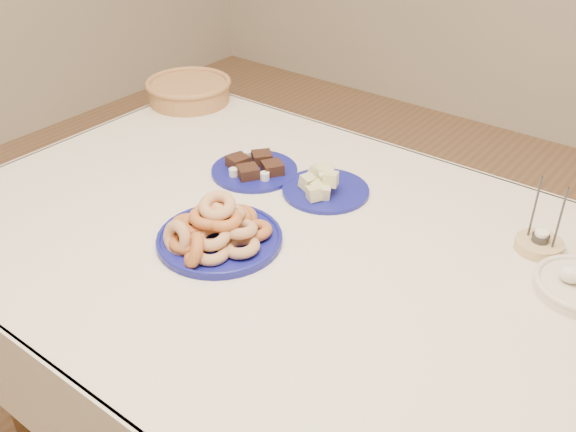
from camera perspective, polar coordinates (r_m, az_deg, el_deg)
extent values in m
cylinder|color=brown|center=(2.25, -7.10, 0.23)|extent=(0.06, 0.06, 0.72)
cube|color=silver|center=(1.40, 1.25, -2.92)|extent=(1.70, 1.10, 0.02)
cube|color=silver|center=(1.87, 11.31, 1.62)|extent=(1.70, 0.01, 0.28)
cube|color=silver|center=(2.02, -18.59, 2.81)|extent=(0.01, 1.10, 0.28)
cylinder|color=navy|center=(1.41, -6.09, -2.10)|extent=(0.34, 0.34, 0.01)
torus|color=navy|center=(1.40, -6.11, -1.86)|extent=(0.35, 0.35, 0.01)
torus|color=#AE7248|center=(1.35, -4.16, -2.75)|extent=(0.08, 0.08, 0.03)
torus|color=#994C22|center=(1.40, -3.03, -1.30)|extent=(0.10, 0.10, 0.03)
torus|color=#994C22|center=(1.44, -4.30, -0.09)|extent=(0.11, 0.10, 0.03)
torus|color=#AE7248|center=(1.46, -6.79, 0.18)|extent=(0.11, 0.11, 0.03)
torus|color=#994C22|center=(1.43, -8.86, -0.82)|extent=(0.11, 0.11, 0.03)
torus|color=#994C22|center=(1.37, -8.91, -2.30)|extent=(0.09, 0.09, 0.03)
torus|color=#AE7248|center=(1.34, -6.87, -3.20)|extent=(0.11, 0.11, 0.03)
torus|color=#AE7248|center=(1.36, -4.36, -1.15)|extent=(0.11, 0.11, 0.04)
torus|color=#994C22|center=(1.41, -4.81, 0.08)|extent=(0.11, 0.11, 0.04)
torus|color=#AE7248|center=(1.42, -6.90, 0.29)|extent=(0.11, 0.11, 0.04)
torus|color=#994C22|center=(1.38, -8.08, -0.79)|extent=(0.09, 0.08, 0.03)
torus|color=#AE7248|center=(1.34, -6.72, -1.80)|extent=(0.10, 0.10, 0.04)
torus|color=#994C22|center=(1.35, -5.74, -0.25)|extent=(0.10, 0.10, 0.03)
torus|color=#AE7248|center=(1.38, -5.36, 0.53)|extent=(0.09, 0.09, 0.06)
torus|color=#994C22|center=(1.39, -6.75, 0.67)|extent=(0.11, 0.11, 0.05)
torus|color=#994C22|center=(1.36, -7.16, -0.10)|extent=(0.11, 0.11, 0.03)
torus|color=#AE7248|center=(1.35, -6.31, 0.92)|extent=(0.11, 0.11, 0.05)
torus|color=#AE7248|center=(1.37, -9.83, -1.98)|extent=(0.09, 0.06, 0.08)
torus|color=#994C22|center=(1.33, -8.38, -3.08)|extent=(0.09, 0.09, 0.08)
cylinder|color=navy|center=(1.59, 3.36, 2.28)|extent=(0.26, 0.26, 0.01)
cube|color=#C9CA7F|center=(1.57, 3.27, 3.82)|extent=(0.05, 0.05, 0.03)
cube|color=#C9CA7F|center=(1.55, 2.73, 2.40)|extent=(0.04, 0.04, 0.04)
cube|color=#C9CA7F|center=(1.56, 3.42, 3.62)|extent=(0.05, 0.05, 0.05)
cube|color=#C9CA7F|center=(1.54, 3.82, 3.29)|extent=(0.04, 0.04, 0.04)
cube|color=#C9CA7F|center=(1.57, 1.78, 3.03)|extent=(0.04, 0.04, 0.04)
cube|color=#C9CA7F|center=(1.57, 3.15, 3.95)|extent=(0.05, 0.05, 0.03)
cube|color=#C9CA7F|center=(1.54, 3.13, 2.17)|extent=(0.05, 0.05, 0.04)
cube|color=#C9CA7F|center=(1.53, 2.34, 2.05)|extent=(0.05, 0.05, 0.04)
cube|color=#C9CA7F|center=(1.61, 3.61, 3.67)|extent=(0.05, 0.05, 0.04)
cube|color=#C9CA7F|center=(1.61, 2.50, 3.79)|extent=(0.04, 0.04, 0.05)
cylinder|color=navy|center=(1.67, -3.00, 4.04)|extent=(0.28, 0.28, 0.01)
cube|color=black|center=(1.68, -4.46, 4.85)|extent=(0.06, 0.06, 0.03)
cube|color=black|center=(1.63, -3.57, 3.93)|extent=(0.07, 0.07, 0.03)
cube|color=black|center=(1.70, -2.32, 5.20)|extent=(0.07, 0.07, 0.03)
cube|color=black|center=(1.64, -1.38, 4.30)|extent=(0.07, 0.07, 0.03)
cylinder|color=silver|center=(1.72, -3.65, 5.47)|extent=(0.03, 0.03, 0.02)
cylinder|color=silver|center=(1.64, -4.87, 3.90)|extent=(0.03, 0.03, 0.02)
cylinder|color=silver|center=(1.62, -2.08, 3.57)|extent=(0.03, 0.03, 0.02)
cylinder|color=#8E5F38|center=(2.12, -8.79, 10.80)|extent=(0.31, 0.31, 0.06)
torus|color=#8E5F38|center=(2.11, -8.86, 11.62)|extent=(0.33, 0.33, 0.02)
cylinder|color=tan|center=(1.48, 21.40, -2.44)|extent=(0.12, 0.12, 0.02)
cylinder|color=#3A393E|center=(1.47, 21.55, -1.82)|extent=(0.04, 0.04, 0.02)
cylinder|color=white|center=(1.46, 21.64, -1.44)|extent=(0.03, 0.03, 0.01)
cylinder|color=#3A393E|center=(1.44, 21.10, 0.80)|extent=(0.01, 0.01, 0.15)
cylinder|color=#3A393E|center=(1.42, 23.03, -0.16)|extent=(0.01, 0.01, 0.15)
ellipsoid|color=white|center=(1.36, 23.85, -4.76)|extent=(0.05, 0.04, 0.04)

